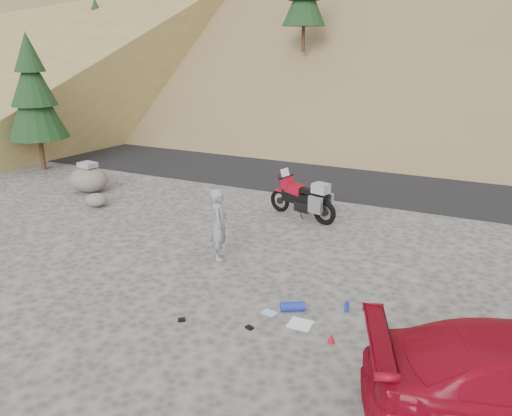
# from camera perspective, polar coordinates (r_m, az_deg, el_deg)

# --- Properties ---
(ground) EXTENTS (140.00, 140.00, 0.00)m
(ground) POSITION_cam_1_polar(r_m,az_deg,el_deg) (11.07, -0.88, -6.99)
(ground) COLOR #484542
(ground) RESTS_ON ground
(road) EXTENTS (120.00, 7.00, 0.05)m
(road) POSITION_cam_1_polar(r_m,az_deg,el_deg) (19.09, 11.11, 3.90)
(road) COLOR black
(road) RESTS_ON ground
(conifer_verge) EXTENTS (2.20, 2.20, 5.04)m
(conifer_verge) POSITION_cam_1_polar(r_m,az_deg,el_deg) (20.53, -24.09, 11.90)
(conifer_verge) COLOR #3D2616
(conifer_verge) RESTS_ON ground
(motorcycle) EXTENTS (2.20, 1.02, 1.34)m
(motorcycle) POSITION_cam_1_polar(r_m,az_deg,el_deg) (13.94, 5.61, 1.02)
(motorcycle) COLOR black
(motorcycle) RESTS_ON ground
(man) EXTENTS (0.58, 0.70, 1.66)m
(man) POSITION_cam_1_polar(r_m,az_deg,el_deg) (11.63, -4.08, -5.70)
(man) COLOR gray
(man) RESTS_ON ground
(boulder) EXTENTS (1.58, 1.47, 1.01)m
(boulder) POSITION_cam_1_polar(r_m,az_deg,el_deg) (17.28, -18.53, 3.19)
(boulder) COLOR #5A544D
(boulder) RESTS_ON ground
(small_rock) EXTENTS (0.85, 0.81, 0.40)m
(small_rock) POSITION_cam_1_polar(r_m,az_deg,el_deg) (15.76, -17.79, 0.88)
(small_rock) COLOR #5A544D
(small_rock) RESTS_ON ground
(gear_white_cloth) EXTENTS (0.42, 0.37, 0.01)m
(gear_white_cloth) POSITION_cam_1_polar(r_m,az_deg,el_deg) (9.14, 5.08, -13.07)
(gear_white_cloth) COLOR white
(gear_white_cloth) RESTS_ON ground
(gear_blue_mat) EXTENTS (0.48, 0.38, 0.18)m
(gear_blue_mat) POSITION_cam_1_polar(r_m,az_deg,el_deg) (9.49, 4.20, -11.16)
(gear_blue_mat) COLOR #192A98
(gear_blue_mat) RESTS_ON ground
(gear_bottle) EXTENTS (0.09, 0.09, 0.21)m
(gear_bottle) POSITION_cam_1_polar(r_m,az_deg,el_deg) (9.57, 10.32, -11.04)
(gear_bottle) COLOR #192A98
(gear_bottle) RESTS_ON ground
(gear_funnel) EXTENTS (0.15, 0.15, 0.17)m
(gear_funnel) POSITION_cam_1_polar(r_m,az_deg,el_deg) (8.69, 8.60, -14.49)
(gear_funnel) COLOR #AA0B1E
(gear_funnel) RESTS_ON ground
(gear_glove_a) EXTENTS (0.16, 0.14, 0.04)m
(gear_glove_a) POSITION_cam_1_polar(r_m,az_deg,el_deg) (8.99, -0.76, -13.51)
(gear_glove_a) COLOR black
(gear_glove_a) RESTS_ON ground
(gear_glove_b) EXTENTS (0.16, 0.15, 0.04)m
(gear_glove_b) POSITION_cam_1_polar(r_m,az_deg,el_deg) (9.30, -8.50, -12.52)
(gear_glove_b) COLOR black
(gear_glove_b) RESTS_ON ground
(gear_blue_cloth) EXTENTS (0.29, 0.24, 0.01)m
(gear_blue_cloth) POSITION_cam_1_polar(r_m,az_deg,el_deg) (9.44, 1.55, -11.87)
(gear_blue_cloth) COLOR #93BFE4
(gear_blue_cloth) RESTS_ON ground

